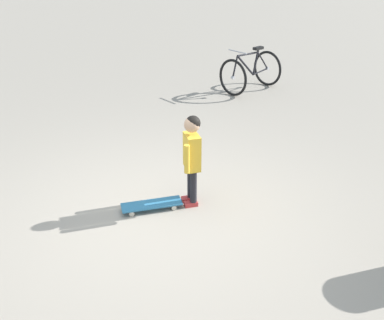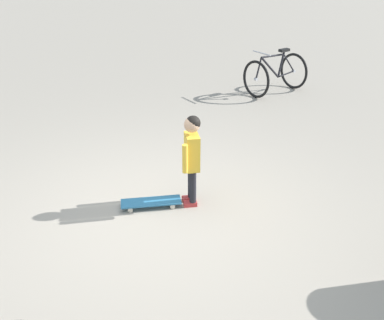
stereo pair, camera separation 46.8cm
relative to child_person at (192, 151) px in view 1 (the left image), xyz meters
The scene contains 4 objects.
ground_plane 0.83m from the child_person, 58.23° to the right, with size 50.00×50.00×0.00m, color #9E9384.
child_person is the anchor object (origin of this frame).
skateboard 0.76m from the child_person, 81.27° to the right, with size 0.28×0.69×0.07m.
bicycle_mid 4.38m from the child_person, 157.09° to the left, with size 1.19×1.28×0.85m.
Camera 1 is at (3.87, -0.10, 2.67)m, focal length 40.31 mm.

